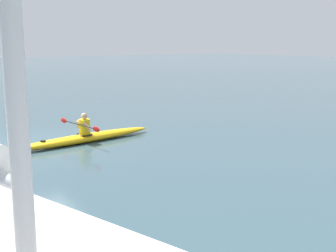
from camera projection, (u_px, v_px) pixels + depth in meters
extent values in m
plane|color=#334C56|center=(35.00, 143.00, 14.37)|extent=(160.00, 160.00, 0.00)
ellipsoid|color=#EAB214|center=(86.00, 138.00, 14.55)|extent=(5.14, 1.18, 0.28)
torus|color=black|center=(84.00, 135.00, 14.49)|extent=(0.59, 0.59, 0.04)
cylinder|color=black|center=(43.00, 141.00, 13.52)|extent=(0.18, 0.18, 0.02)
cylinder|color=yellow|center=(85.00, 127.00, 14.45)|extent=(0.37, 0.37, 0.49)
sphere|color=tan|center=(84.00, 116.00, 14.39)|extent=(0.21, 0.21, 0.21)
cylinder|color=black|center=(79.00, 125.00, 14.31)|extent=(0.27, 2.04, 0.03)
ellipsoid|color=red|center=(96.00, 129.00, 13.55)|extent=(0.09, 0.40, 0.17)
ellipsoid|color=red|center=(64.00, 120.00, 15.06)|extent=(0.09, 0.40, 0.17)
cylinder|color=tan|center=(87.00, 126.00, 14.18)|extent=(0.23, 0.27, 0.34)
cylinder|color=tan|center=(78.00, 124.00, 14.60)|extent=(0.21, 0.29, 0.34)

